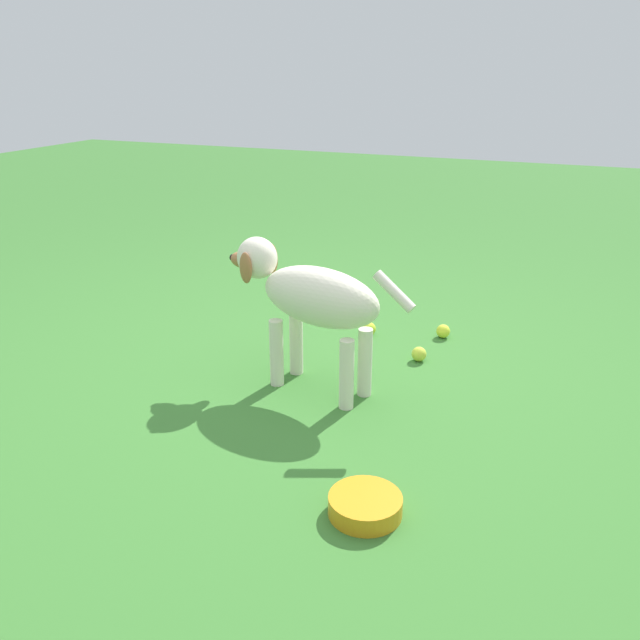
% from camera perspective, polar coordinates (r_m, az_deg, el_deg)
% --- Properties ---
extents(ground, '(14.00, 14.00, 0.00)m').
position_cam_1_polar(ground, '(2.74, -1.79, -5.72)').
color(ground, '#38722D').
extents(dog, '(0.33, 0.86, 0.59)m').
position_cam_1_polar(dog, '(2.59, -0.92, 2.02)').
color(dog, silver).
rests_on(dog, ground).
extents(tennis_ball_0, '(0.07, 0.07, 0.07)m').
position_cam_1_polar(tennis_ball_0, '(3.23, 4.25, -0.77)').
color(tennis_ball_0, '#C0DA2F').
rests_on(tennis_ball_0, ground).
extents(tennis_ball_1, '(0.07, 0.07, 0.07)m').
position_cam_1_polar(tennis_ball_1, '(2.98, 8.53, -2.92)').
color(tennis_ball_1, '#C3D23C').
rests_on(tennis_ball_1, ground).
extents(tennis_ball_2, '(0.07, 0.07, 0.07)m').
position_cam_1_polar(tennis_ball_2, '(3.25, 10.57, -0.95)').
color(tennis_ball_2, '#D3DF35').
rests_on(tennis_ball_2, ground).
extents(tennis_ball_3, '(0.07, 0.07, 0.07)m').
position_cam_1_polar(tennis_ball_3, '(3.40, 0.45, 0.47)').
color(tennis_ball_3, '#C3DE36').
rests_on(tennis_ball_3, ground).
extents(water_bowl, '(0.22, 0.22, 0.06)m').
position_cam_1_polar(water_bowl, '(2.03, 3.92, -15.65)').
color(water_bowl, orange).
rests_on(water_bowl, ground).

